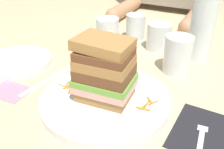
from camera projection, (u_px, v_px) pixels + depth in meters
ground_plane at (101, 101)px, 0.58m from camera, size 3.00×3.00×0.00m
main_plate at (106, 98)px, 0.58m from camera, size 0.29×0.29×0.02m
sandwich at (105, 70)px, 0.54m from camera, size 0.13×0.10×0.14m
carrot_shred_0 at (69, 87)px, 0.60m from camera, size 0.02×0.03×0.00m
carrot_shred_1 at (66, 85)px, 0.61m from camera, size 0.01×0.02×0.00m
carrot_shred_2 at (70, 91)px, 0.59m from camera, size 0.01×0.02×0.00m
carrot_shred_3 at (72, 88)px, 0.60m from camera, size 0.03×0.00×0.00m
carrot_shred_4 at (71, 91)px, 0.59m from camera, size 0.01×0.03×0.00m
carrot_shred_5 at (63, 86)px, 0.61m from camera, size 0.03×0.01×0.00m
carrot_shred_6 at (143, 109)px, 0.53m from camera, size 0.03×0.01×0.00m
carrot_shred_7 at (142, 108)px, 0.53m from camera, size 0.01×0.02×0.00m
carrot_shred_8 at (151, 103)px, 0.55m from camera, size 0.01×0.02×0.00m
carrot_shred_9 at (153, 103)px, 0.55m from camera, size 0.02×0.02×0.00m
carrot_shred_10 at (146, 105)px, 0.54m from camera, size 0.00×0.03×0.00m
carrot_shred_11 at (149, 100)px, 0.56m from camera, size 0.02×0.02×0.00m
napkin_dark at (202, 131)px, 0.50m from camera, size 0.12×0.16×0.00m
fork at (201, 137)px, 0.48m from camera, size 0.03×0.17×0.00m
knife at (48, 79)px, 0.66m from camera, size 0.04×0.20×0.00m
juice_glass at (177, 57)px, 0.68m from camera, size 0.07×0.07×0.10m
water_bottle at (203, 22)px, 0.72m from camera, size 0.07×0.07×0.25m
empty_tumbler_0 at (108, 32)px, 0.84m from camera, size 0.08×0.08×0.09m
empty_tumbler_1 at (159, 37)px, 0.81m from camera, size 0.08×0.08×0.09m
empty_tumbler_2 at (135, 27)px, 0.89m from camera, size 0.07×0.07×0.09m
side_plate at (17, 61)px, 0.74m from camera, size 0.20×0.20×0.01m
napkin_pink at (10, 91)px, 0.62m from camera, size 0.10×0.07×0.00m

